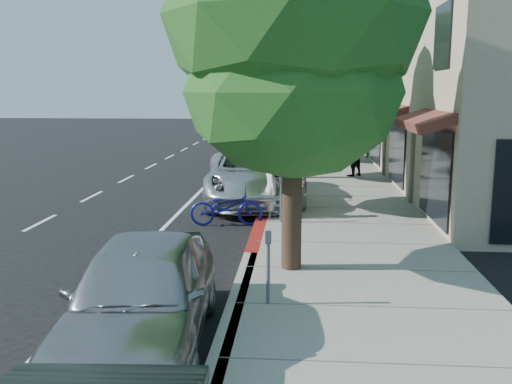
# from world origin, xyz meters

# --- Properties ---
(ground) EXTENTS (120.00, 120.00, 0.00)m
(ground) POSITION_xyz_m (0.00, 0.00, 0.00)
(ground) COLOR black
(ground) RESTS_ON ground
(sidewalk) EXTENTS (4.60, 56.00, 0.15)m
(sidewalk) POSITION_xyz_m (2.30, 8.00, 0.07)
(sidewalk) COLOR gray
(sidewalk) RESTS_ON ground
(curb) EXTENTS (0.30, 56.00, 0.15)m
(curb) POSITION_xyz_m (0.00, 8.00, 0.07)
(curb) COLOR #9E998E
(curb) RESTS_ON ground
(curb_red_segment) EXTENTS (0.32, 4.00, 0.15)m
(curb_red_segment) POSITION_xyz_m (0.00, 1.00, 0.07)
(curb_red_segment) COLOR maroon
(curb_red_segment) RESTS_ON ground
(storefront_building) EXTENTS (10.00, 36.00, 7.00)m
(storefront_building) POSITION_xyz_m (9.60, 18.00, 3.50)
(storefront_building) COLOR #B9A48E
(storefront_building) RESTS_ON ground
(street_tree_0) EXTENTS (4.96, 4.96, 7.95)m
(street_tree_0) POSITION_xyz_m (0.90, -2.00, 4.89)
(street_tree_0) COLOR black
(street_tree_0) RESTS_ON ground
(street_tree_1) EXTENTS (4.38, 4.38, 6.94)m
(street_tree_1) POSITION_xyz_m (0.90, 4.00, 4.25)
(street_tree_1) COLOR black
(street_tree_1) RESTS_ON ground
(street_tree_2) EXTENTS (4.01, 4.01, 6.91)m
(street_tree_2) POSITION_xyz_m (0.90, 10.00, 4.31)
(street_tree_2) COLOR black
(street_tree_2) RESTS_ON ground
(street_tree_3) EXTENTS (4.70, 4.70, 7.44)m
(street_tree_3) POSITION_xyz_m (0.90, 16.00, 4.56)
(street_tree_3) COLOR black
(street_tree_3) RESTS_ON ground
(street_tree_4) EXTENTS (3.91, 3.91, 6.96)m
(street_tree_4) POSITION_xyz_m (0.90, 22.00, 4.37)
(street_tree_4) COLOR black
(street_tree_4) RESTS_ON ground
(street_tree_5) EXTENTS (4.26, 4.26, 7.33)m
(street_tree_5) POSITION_xyz_m (0.90, 28.00, 4.57)
(street_tree_5) COLOR black
(street_tree_5) RESTS_ON ground
(cyclist) EXTENTS (0.56, 0.76, 1.93)m
(cyclist) POSITION_xyz_m (0.25, 2.65, 0.96)
(cyclist) COLOR silver
(cyclist) RESTS_ON ground
(bicycle) EXTENTS (2.03, 0.89, 1.04)m
(bicycle) POSITION_xyz_m (-0.96, 2.12, 0.52)
(bicycle) COLOR #151997
(bicycle) RESTS_ON ground
(silver_suv) EXTENTS (3.74, 6.87, 1.83)m
(silver_suv) POSITION_xyz_m (-0.50, 5.50, 0.91)
(silver_suv) COLOR silver
(silver_suv) RESTS_ON ground
(dark_sedan) EXTENTS (1.67, 4.28, 1.39)m
(dark_sedan) POSITION_xyz_m (-0.50, 11.51, 0.69)
(dark_sedan) COLOR black
(dark_sedan) RESTS_ON ground
(white_pickup) EXTENTS (2.27, 5.34, 1.53)m
(white_pickup) POSITION_xyz_m (-2.20, 20.80, 0.77)
(white_pickup) COLOR silver
(white_pickup) RESTS_ON ground
(dark_suv_far) EXTENTS (2.19, 5.29, 1.79)m
(dark_suv_far) POSITION_xyz_m (-2.20, 25.04, 0.90)
(dark_suv_far) COLOR black
(dark_suv_far) RESTS_ON ground
(near_car_a) EXTENTS (2.29, 4.90, 1.62)m
(near_car_a) POSITION_xyz_m (-1.17, -5.50, 0.81)
(near_car_a) COLOR #9F9FA3
(near_car_a) RESTS_ON ground
(pedestrian) EXTENTS (1.12, 1.10, 1.82)m
(pedestrian) POSITION_xyz_m (3.19, 10.62, 1.06)
(pedestrian) COLOR black
(pedestrian) RESTS_ON sidewalk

